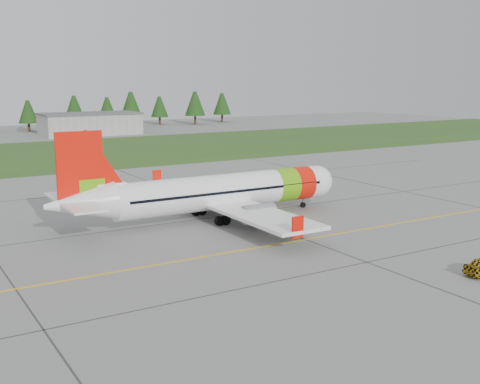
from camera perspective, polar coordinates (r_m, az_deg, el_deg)
ground at (r=42.85m, az=2.00°, el=-8.76°), size 320.00×320.00×0.00m
aircraft at (r=61.59m, az=-2.07°, el=-0.02°), size 31.96×29.29×9.69m
grass_strip at (r=118.72m, az=-20.27°, el=3.18°), size 320.00×50.00×0.03m
taxi_guideline at (r=49.40m, az=-3.12°, el=-6.09°), size 120.00×0.25×0.02m
hangar_east at (r=159.34m, az=-14.02°, el=6.24°), size 24.00×12.00×5.20m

